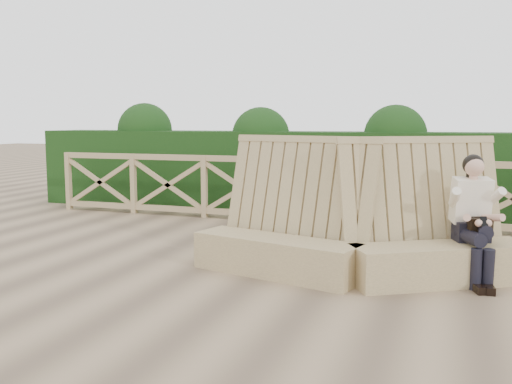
% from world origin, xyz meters
% --- Properties ---
extents(ground, '(60.00, 60.00, 0.00)m').
position_xyz_m(ground, '(0.00, 0.00, 0.00)').
color(ground, brown).
rests_on(ground, ground).
extents(bench, '(3.67, 1.63, 1.55)m').
position_xyz_m(bench, '(1.03, 0.50, 0.39)').
color(bench, olive).
rests_on(bench, ground).
extents(woman, '(0.51, 0.87, 1.34)m').
position_xyz_m(woman, '(2.22, 0.75, 0.71)').
color(woman, black).
rests_on(woman, ground).
extents(guardrail, '(10.10, 0.09, 1.10)m').
position_xyz_m(guardrail, '(0.00, 3.50, 0.55)').
color(guardrail, '#917E54').
rests_on(guardrail, ground).
extents(hedge, '(12.00, 1.20, 1.50)m').
position_xyz_m(hedge, '(0.00, 4.70, 0.75)').
color(hedge, black).
rests_on(hedge, ground).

